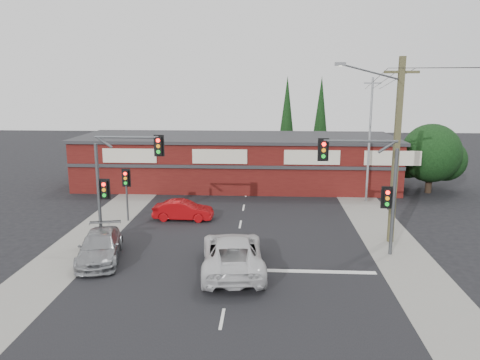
# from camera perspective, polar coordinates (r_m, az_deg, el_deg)

# --- Properties ---
(ground) EXTENTS (120.00, 120.00, 0.00)m
(ground) POSITION_cam_1_polar(r_m,az_deg,el_deg) (23.89, -0.76, -9.50)
(ground) COLOR black
(ground) RESTS_ON ground
(road_strip) EXTENTS (14.00, 70.00, 0.01)m
(road_strip) POSITION_cam_1_polar(r_m,az_deg,el_deg) (28.59, -0.04, -5.82)
(road_strip) COLOR black
(road_strip) RESTS_ON ground
(verge_left) EXTENTS (3.00, 70.00, 0.02)m
(verge_left) POSITION_cam_1_polar(r_m,az_deg,el_deg) (30.28, -16.38, -5.29)
(verge_left) COLOR gray
(verge_left) RESTS_ON ground
(verge_right) EXTENTS (3.00, 70.00, 0.02)m
(verge_right) POSITION_cam_1_polar(r_m,az_deg,el_deg) (29.36, 16.85, -5.86)
(verge_right) COLOR gray
(verge_right) RESTS_ON ground
(stop_line) EXTENTS (6.50, 0.35, 0.01)m
(stop_line) POSITION_cam_1_polar(r_m,az_deg,el_deg) (22.52, 8.05, -10.96)
(stop_line) COLOR silver
(stop_line) RESTS_ON ground
(white_suv) EXTENTS (3.37, 6.29, 1.68)m
(white_suv) POSITION_cam_1_polar(r_m,az_deg,el_deg) (22.18, -0.90, -8.91)
(white_suv) COLOR silver
(white_suv) RESTS_ON ground
(silver_suv) EXTENTS (2.90, 5.08, 1.39)m
(silver_suv) POSITION_cam_1_polar(r_m,az_deg,el_deg) (24.42, -16.69, -7.81)
(silver_suv) COLOR gray
(silver_suv) RESTS_ON ground
(red_sedan) EXTENTS (3.84, 1.43, 1.25)m
(red_sedan) POSITION_cam_1_polar(r_m,az_deg,el_deg) (30.26, -6.94, -3.67)
(red_sedan) COLOR #A1090D
(red_sedan) RESTS_ON ground
(lane_dashes) EXTENTS (0.12, 40.99, 0.01)m
(lane_dashes) POSITION_cam_1_polar(r_m,az_deg,el_deg) (25.47, -0.48, -8.07)
(lane_dashes) COLOR silver
(lane_dashes) RESTS_ON ground
(shop_building) EXTENTS (27.30, 8.40, 4.22)m
(shop_building) POSITION_cam_1_polar(r_m,az_deg,el_deg) (39.80, -0.45, 2.42)
(shop_building) COLOR #48100E
(shop_building) RESTS_ON ground
(tree_cluster) EXTENTS (5.90, 5.10, 5.50)m
(tree_cluster) POSITION_cam_1_polar(r_m,az_deg,el_deg) (40.25, 22.30, 2.72)
(tree_cluster) COLOR #2D2116
(tree_cluster) RESTS_ON ground
(conifer_near) EXTENTS (1.80, 1.80, 9.25)m
(conifer_near) POSITION_cam_1_polar(r_m,az_deg,el_deg) (46.33, 5.74, 7.88)
(conifer_near) COLOR #2D2116
(conifer_near) RESTS_ON ground
(conifer_far) EXTENTS (1.80, 1.80, 9.25)m
(conifer_far) POSITION_cam_1_polar(r_m,az_deg,el_deg) (48.58, 9.81, 7.95)
(conifer_far) COLOR #2D2116
(conifer_far) RESTS_ON ground
(traffic_mast_left) EXTENTS (3.77, 0.27, 5.97)m
(traffic_mast_left) POSITION_cam_1_polar(r_m,az_deg,el_deg) (25.93, -14.77, 0.87)
(traffic_mast_left) COLOR #47494C
(traffic_mast_left) RESTS_ON ground
(traffic_mast_right) EXTENTS (3.96, 0.27, 5.97)m
(traffic_mast_right) POSITION_cam_1_polar(r_m,az_deg,el_deg) (24.24, 15.79, 0.10)
(traffic_mast_right) COLOR #47494C
(traffic_mast_right) RESTS_ON ground
(pedestal_signal) EXTENTS (0.55, 0.27, 3.38)m
(pedestal_signal) POSITION_cam_1_polar(r_m,az_deg,el_deg) (30.20, -13.69, -0.49)
(pedestal_signal) COLOR #47494C
(pedestal_signal) RESTS_ON ground
(utility_pole) EXTENTS (4.38, 0.59, 10.00)m
(utility_pole) POSITION_cam_1_polar(r_m,az_deg,el_deg) (26.26, 18.27, 4.05)
(utility_pole) COLOR brown
(utility_pole) RESTS_ON ground
(steel_pole) EXTENTS (1.20, 0.16, 9.00)m
(steel_pole) POSITION_cam_1_polar(r_m,az_deg,el_deg) (35.19, 15.51, 4.95)
(steel_pole) COLOR gray
(steel_pole) RESTS_ON ground
(power_lines) EXTENTS (2.01, 29.00, 1.22)m
(power_lines) POSITION_cam_1_polar(r_m,az_deg,el_deg) (20.87, 23.08, 11.85)
(power_lines) COLOR black
(power_lines) RESTS_ON ground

